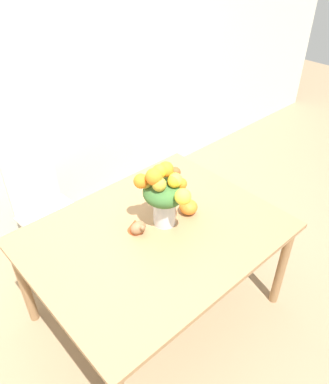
{
  "coord_description": "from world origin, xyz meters",
  "views": [
    {
      "loc": [
        -1.08,
        -1.26,
        2.26
      ],
      "look_at": [
        0.1,
        0.02,
        0.97
      ],
      "focal_mm": 35.0,
      "sensor_mm": 36.0,
      "label": 1
    }
  ],
  "objects_px": {
    "dining_chair_near_window": "(46,208)",
    "turkey_figurine": "(137,226)",
    "pumpkin": "(188,207)",
    "flower_vase": "(164,193)"
  },
  "relations": [
    {
      "from": "dining_chair_near_window",
      "to": "turkey_figurine",
      "type": "bearing_deg",
      "value": -84.66
    },
    {
      "from": "turkey_figurine",
      "to": "dining_chair_near_window",
      "type": "distance_m",
      "value": 0.94
    },
    {
      "from": "turkey_figurine",
      "to": "dining_chair_near_window",
      "type": "bearing_deg",
      "value": 101.37
    },
    {
      "from": "turkey_figurine",
      "to": "pumpkin",
      "type": "bearing_deg",
      "value": -13.47
    },
    {
      "from": "pumpkin",
      "to": "turkey_figurine",
      "type": "bearing_deg",
      "value": 166.53
    },
    {
      "from": "flower_vase",
      "to": "turkey_figurine",
      "type": "height_order",
      "value": "flower_vase"
    },
    {
      "from": "turkey_figurine",
      "to": "dining_chair_near_window",
      "type": "relative_size",
      "value": 0.14
    },
    {
      "from": "flower_vase",
      "to": "dining_chair_near_window",
      "type": "bearing_deg",
      "value": 110.47
    },
    {
      "from": "flower_vase",
      "to": "dining_chair_near_window",
      "type": "distance_m",
      "value": 1.11
    },
    {
      "from": "pumpkin",
      "to": "flower_vase",
      "type": "bearing_deg",
      "value": 170.68
    }
  ]
}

